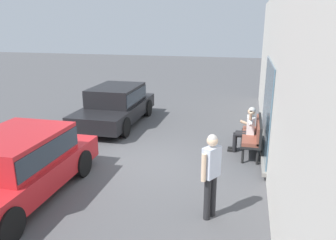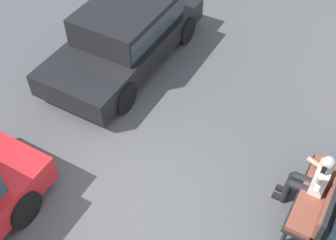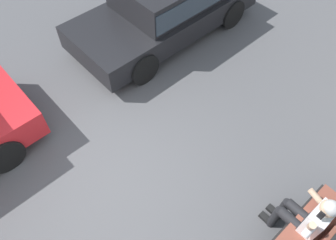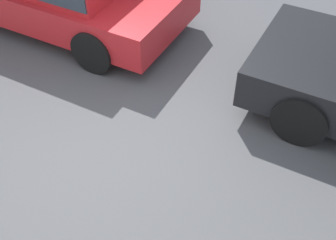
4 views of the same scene
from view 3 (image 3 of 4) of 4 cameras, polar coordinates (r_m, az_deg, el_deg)
The scene contains 4 objects.
ground_plane at distance 5.70m, azimuth -11.12°, elevation -9.79°, with size 60.00×60.00×0.00m, color #4C4C4F.
bench at distance 4.97m, azimuth 24.11°, elevation -18.32°, with size 1.69×0.55×1.04m.
person_on_phone at distance 4.90m, azimuth 23.09°, elevation -15.35°, with size 0.73×0.74×1.38m.
parked_car_near at distance 7.64m, azimuth -0.18°, elevation 19.79°, with size 4.37×1.97×1.42m.
Camera 3 is at (0.87, 2.60, 5.00)m, focal length 35.00 mm.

